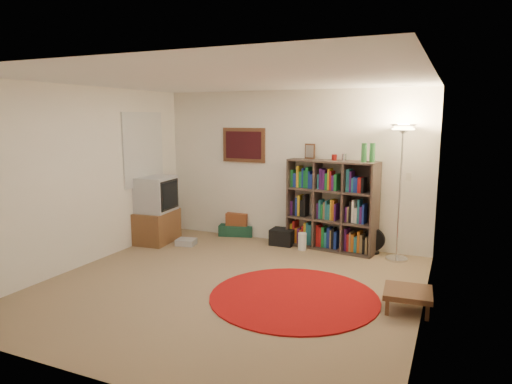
# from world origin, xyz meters

# --- Properties ---
(room) EXTENTS (4.54, 4.54, 2.54)m
(room) POSITION_xyz_m (-0.05, 0.05, 1.26)
(room) COLOR #876D4F
(room) RESTS_ON ground
(bookshelf) EXTENTS (1.46, 0.61, 1.69)m
(bookshelf) POSITION_xyz_m (0.71, 2.11, 0.68)
(bookshelf) COLOR #42342C
(bookshelf) RESTS_ON ground
(floor_lamp) EXTENTS (0.44, 0.44, 1.97)m
(floor_lamp) POSITION_xyz_m (1.77, 1.94, 1.64)
(floor_lamp) COLOR silver
(floor_lamp) RESTS_ON ground
(floor_fan) EXTENTS (0.35, 0.20, 0.39)m
(floor_fan) POSITION_xyz_m (1.40, 2.11, 0.20)
(floor_fan) COLOR black
(floor_fan) RESTS_ON ground
(tv_stand) EXTENTS (0.60, 0.80, 1.10)m
(tv_stand) POSITION_xyz_m (-2.04, 1.32, 0.53)
(tv_stand) COLOR brown
(tv_stand) RESTS_ON ground
(dvd_box) EXTENTS (0.34, 0.30, 0.10)m
(dvd_box) POSITION_xyz_m (-1.48, 1.35, 0.05)
(dvd_box) COLOR #B5B5BA
(dvd_box) RESTS_ON ground
(suitcase) EXTENTS (0.67, 0.53, 0.19)m
(suitcase) POSITION_xyz_m (-1.02, 2.28, 0.10)
(suitcase) COLOR #163C2C
(suitcase) RESTS_ON ground
(wicker_basket) EXTENTS (0.42, 0.34, 0.22)m
(wicker_basket) POSITION_xyz_m (-0.99, 2.26, 0.30)
(wicker_basket) COLOR brown
(wicker_basket) RESTS_ON suitcase
(duffel_bag) EXTENTS (0.38, 0.31, 0.26)m
(duffel_bag) POSITION_xyz_m (-0.05, 2.01, 0.13)
(duffel_bag) COLOR black
(duffel_bag) RESTS_ON ground
(paper_towel) EXTENTS (0.17, 0.17, 0.27)m
(paper_towel) POSITION_xyz_m (0.34, 1.85, 0.14)
(paper_towel) COLOR white
(paper_towel) RESTS_ON ground
(red_rug) EXTENTS (1.97, 1.97, 0.02)m
(red_rug) POSITION_xyz_m (0.86, -0.02, 0.01)
(red_rug) COLOR maroon
(red_rug) RESTS_ON ground
(side_table) EXTENTS (0.54, 0.54, 0.23)m
(side_table) POSITION_xyz_m (2.10, 0.15, 0.19)
(side_table) COLOR #492A19
(side_table) RESTS_ON ground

